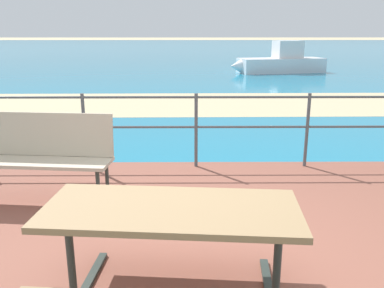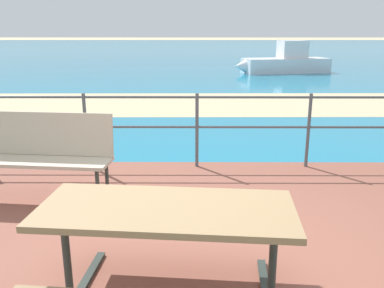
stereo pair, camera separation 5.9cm
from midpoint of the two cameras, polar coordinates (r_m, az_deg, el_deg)
name	(u,v)px [view 2 (the right image)]	position (r m, az deg, el deg)	size (l,w,h in m)	color
ground_plane	(198,274)	(3.30, 1.46, -17.89)	(240.00, 240.00, 0.00)	tan
patio_paving	(198,270)	(3.29, 1.47, -17.45)	(6.40, 5.20, 0.06)	brown
sea_water	(195,49)	(42.79, 0.45, 13.26)	(90.00, 90.00, 0.01)	teal
beach_strip	(196,104)	(10.53, 0.70, 5.74)	(54.00, 3.50, 0.01)	tan
picnic_table	(167,236)	(2.52, -2.89, -12.91)	(1.63, 1.43, 0.76)	#8C704C
park_bench	(34,149)	(4.55, -21.14, -0.64)	(1.70, 0.57, 0.94)	#BCAD93
railing_fence	(197,120)	(5.30, 1.03, 3.36)	(5.94, 0.04, 0.99)	#4C5156
boat_near	(285,62)	(18.97, 13.12, 11.19)	(4.42, 2.12, 1.41)	silver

